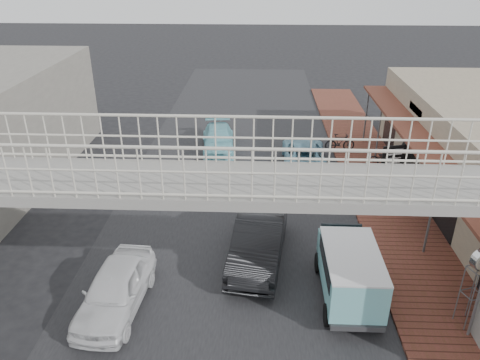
# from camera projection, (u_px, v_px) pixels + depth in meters

# --- Properties ---
(ground) EXTENTS (120.00, 120.00, 0.00)m
(ground) POSITION_uv_depth(u_px,v_px,m) (227.00, 266.00, 15.98)
(ground) COLOR black
(ground) RESTS_ON ground
(road_strip) EXTENTS (10.00, 60.00, 0.01)m
(road_strip) POSITION_uv_depth(u_px,v_px,m) (227.00, 266.00, 15.97)
(road_strip) COLOR black
(road_strip) RESTS_ON ground
(sidewalk) EXTENTS (3.00, 40.00, 0.10)m
(sidewalk) POSITION_uv_depth(u_px,v_px,m) (397.00, 223.00, 18.40)
(sidewalk) COLOR brown
(sidewalk) RESTS_ON ground
(footbridge) EXTENTS (16.40, 2.40, 6.34)m
(footbridge) POSITION_uv_depth(u_px,v_px,m) (214.00, 258.00, 10.99)
(footbridge) COLOR gray
(footbridge) RESTS_ON ground
(white_hatchback) EXTENTS (1.89, 4.07, 1.35)m
(white_hatchback) POSITION_uv_depth(u_px,v_px,m) (115.00, 289.00, 13.83)
(white_hatchback) COLOR white
(white_hatchback) RESTS_ON ground
(dark_sedan) EXTENTS (2.20, 4.82, 1.53)m
(dark_sedan) POSITION_uv_depth(u_px,v_px,m) (259.00, 240.00, 16.01)
(dark_sedan) COLOR black
(dark_sedan) RESTS_ON ground
(angkot_curb) EXTENTS (2.20, 4.55, 1.25)m
(angkot_curb) POSITION_uv_depth(u_px,v_px,m) (304.00, 154.00, 23.24)
(angkot_curb) COLOR #689FB5
(angkot_curb) RESTS_ON ground
(angkot_far) EXTENTS (2.07, 4.23, 1.18)m
(angkot_far) POSITION_uv_depth(u_px,v_px,m) (218.00, 139.00, 25.15)
(angkot_far) COLOR #7BC8D5
(angkot_far) RESTS_ON ground
(angkot_van) EXTENTS (1.69, 3.64, 1.78)m
(angkot_van) POSITION_uv_depth(u_px,v_px,m) (350.00, 268.00, 14.02)
(angkot_van) COLOR black
(angkot_van) RESTS_ON ground
(motorcycle_near) EXTENTS (1.71, 0.64, 0.89)m
(motorcycle_near) POSITION_uv_depth(u_px,v_px,m) (385.00, 158.00, 22.97)
(motorcycle_near) COLOR black
(motorcycle_near) RESTS_ON sidewalk
(motorcycle_far) EXTENTS (1.61, 0.57, 0.95)m
(motorcycle_far) POSITION_uv_depth(u_px,v_px,m) (340.00, 142.00, 24.81)
(motorcycle_far) COLOR black
(motorcycle_far) RESTS_ON sidewalk
(arrow_sign) EXTENTS (1.66, 1.09, 2.75)m
(arrow_sign) POSITION_uv_depth(u_px,v_px,m) (410.00, 154.00, 18.85)
(arrow_sign) COLOR #59595B
(arrow_sign) RESTS_ON sidewalk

